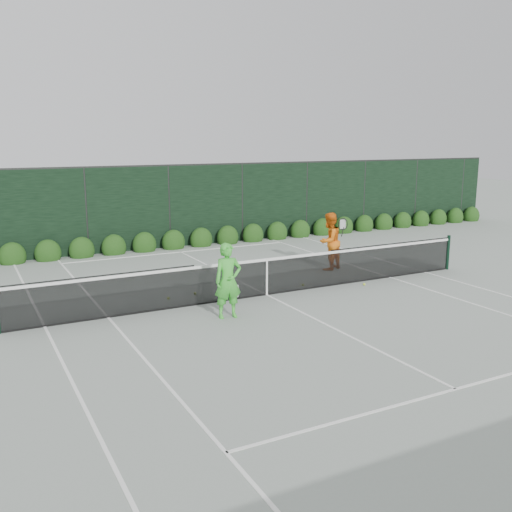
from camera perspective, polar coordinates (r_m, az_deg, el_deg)
ground at (r=14.86m, az=1.08°, el=-3.93°), size 80.00×80.00×0.00m
tennis_net at (r=14.72m, az=1.00°, el=-1.95°), size 12.90×0.10×1.07m
player_woman at (r=12.86m, az=-2.81°, el=-2.50°), size 0.68×0.48×1.72m
player_man at (r=17.68m, az=7.34°, el=1.47°), size 1.05×0.94×1.77m
court_lines at (r=14.86m, az=1.08°, el=-3.91°), size 11.03×23.83×0.01m
windscreen_fence at (r=12.26m, az=7.20°, el=-0.12°), size 32.00×21.07×3.06m
hedge_row at (r=21.20m, az=-8.25°, el=1.36°), size 31.66×0.65×0.94m
tennis_balls at (r=15.22m, az=0.46°, el=-3.42°), size 5.35×1.36×0.07m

